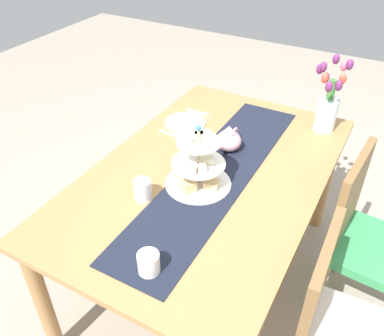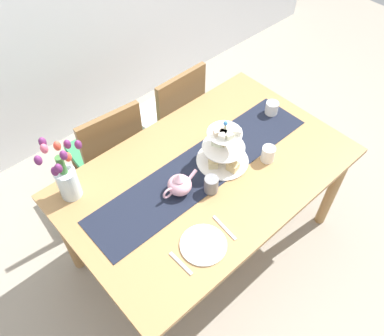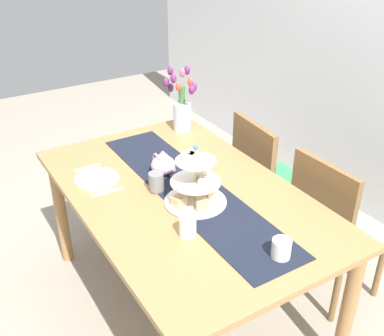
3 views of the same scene
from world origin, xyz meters
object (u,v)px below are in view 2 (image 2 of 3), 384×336
Objects in this scene: dining_table at (207,182)px; fork_left at (181,263)px; knife_left at (224,228)px; dinner_plate_left at (203,245)px; chair_left at (108,151)px; mug_grey at (211,185)px; cream_jug at (272,108)px; chair_right at (171,114)px; teapot at (179,185)px; tulip_vase at (66,176)px; tiered_cake_stand at (224,150)px; mug_white_text at (268,154)px.

fork_left reaches higher than dining_table.
dinner_plate_left is at bearing 180.00° from knife_left.
chair_left is 0.91m from mug_grey.
cream_jug is 0.89× the size of mug_grey.
dinner_plate_left is (-0.12, -1.06, 0.27)m from chair_left.
knife_left is at bearing -117.84° from mug_grey.
teapot is at bearing -126.81° from chair_right.
tulip_vase is at bearing -159.68° from chair_right.
tiered_cake_stand is at bearing 28.24° from mug_grey.
mug_white_text is at bearing -29.11° from tulip_vase.
tulip_vase reaches higher than mug_white_text.
chair_right is at bearing 73.02° from tiered_cake_stand.
fork_left is 0.29m from knife_left.
mug_white_text is (0.20, -0.16, -0.05)m from tiered_cake_stand.
teapot is at bearing 180.00° from dining_table.
dinner_plate_left is at bearing -136.34° from dining_table.
cream_jug is 1.19m from fork_left.
tulip_vase reaches higher than teapot.
tiered_cake_stand reaches higher than chair_right.
mug_grey is (0.11, 0.22, 0.05)m from knife_left.
tiered_cake_stand is 0.57m from dinner_plate_left.
fork_left is (-0.14, 0.00, -0.00)m from dinner_plate_left.
teapot reaches higher than dining_table.
chair_right is 1.13m from tulip_vase.
tiered_cake_stand is 3.58× the size of cream_jug.
mug_grey is at bearing -80.72° from chair_left.
knife_left is at bearing 0.00° from fork_left.
chair_left reaches higher than dinner_plate_left.
tiered_cake_stand is at bearing 140.69° from mug_white_text.
chair_right is 0.98m from teapot.
chair_left is at bearing 179.98° from chair_right.
cream_jug is at bearing 5.52° from teapot.
mug_white_text is (0.51, 0.16, 0.04)m from knife_left.
fork_left is at bearing 180.00° from dinner_plate_left.
tiered_cake_stand is 0.76× the size of tulip_vase.
tulip_vase is (-0.76, 0.37, 0.06)m from tiered_cake_stand.
cream_jug is (0.85, 0.08, -0.02)m from teapot.
chair_left is 9.58× the size of mug_grey.
mug_white_text is at bearing -27.55° from dining_table.
mug_white_text reaches higher than fork_left.
dinner_plate_left is at bearing -96.47° from chair_left.
teapot is (-0.21, 0.00, 0.16)m from dining_table.
tiered_cake_stand is at bearing -1.11° from dining_table.
dining_table is 0.38m from mug_white_text.
teapot is 1.59× the size of fork_left.
knife_left is (0.14, 0.00, -0.00)m from dinner_plate_left.
dinner_plate_left is at bearing -166.25° from mug_white_text.
knife_left is (0.29, 0.00, 0.00)m from fork_left.
dinner_plate_left is 0.67m from mug_white_text.
tulip_vase is at bearing 139.76° from mug_grey.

